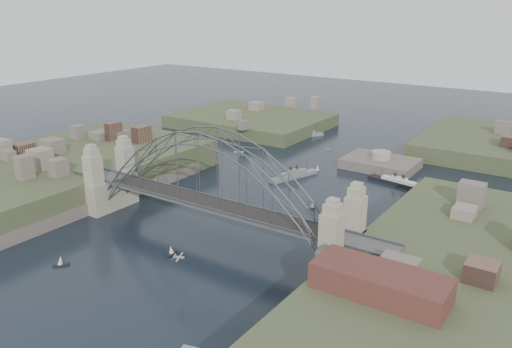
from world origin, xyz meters
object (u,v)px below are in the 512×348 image
object	(u,v)px
wharf_shed	(380,283)
naval_cruiser_far	(305,135)
bridge	(209,186)
fort_island	(380,169)
ocean_liner	(399,183)
naval_cruiser_near	(294,176)

from	to	relation	value
wharf_shed	naval_cruiser_far	xyz separation A→B (m)	(-71.46, 106.33, -9.22)
bridge	fort_island	xyz separation A→B (m)	(12.00, 70.00, -12.66)
bridge	fort_island	distance (m)	72.14
wharf_shed	ocean_liner	xyz separation A→B (m)	(-21.53, 71.31, -9.28)
ocean_liner	wharf_shed	bearing A→B (deg)	-73.20
bridge	ocean_liner	xyz separation A→B (m)	(22.47, 57.31, -11.60)
naval_cruiser_near	ocean_liner	distance (m)	30.21
bridge	wharf_shed	size ratio (longest dim) A/B	4.20
bridge	wharf_shed	bearing A→B (deg)	-17.65
wharf_shed	ocean_liner	bearing A→B (deg)	106.80
naval_cruiser_near	wharf_shed	bearing A→B (deg)	-50.48
fort_island	wharf_shed	size ratio (longest dim) A/B	1.10
fort_island	ocean_liner	xyz separation A→B (m)	(10.47, -12.69, 1.06)
naval_cruiser_far	ocean_liner	bearing A→B (deg)	-35.05
fort_island	bridge	bearing A→B (deg)	-99.73
naval_cruiser_far	ocean_liner	distance (m)	60.99
naval_cruiser_near	bridge	bearing A→B (deg)	-83.08
ocean_liner	bridge	bearing A→B (deg)	-111.41
bridge	wharf_shed	world-z (taller)	bridge
naval_cruiser_far	ocean_liner	world-z (taller)	naval_cruiser_far
wharf_shed	ocean_liner	world-z (taller)	wharf_shed
naval_cruiser_far	ocean_liner	xyz separation A→B (m)	(49.93, -35.02, -0.06)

